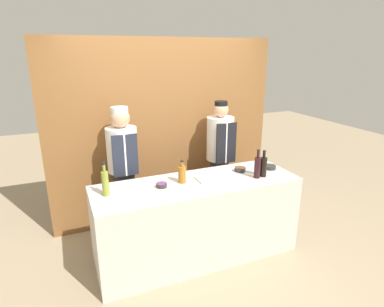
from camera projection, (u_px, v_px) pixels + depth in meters
ground_plane at (197, 254)px, 3.70m from camera, size 14.00×14.00×0.00m
cabinet_wall at (164, 132)px, 4.29m from camera, size 3.03×0.18×2.40m
counter at (197, 220)px, 3.56m from camera, size 2.22×0.72×0.90m
sauce_bowl_purple at (162, 185)px, 3.30m from camera, size 0.11×0.11×0.04m
sauce_bowl_red at (270, 167)px, 3.81m from camera, size 0.14×0.14×0.04m
sauce_bowl_brown at (240, 169)px, 3.73m from camera, size 0.13×0.13×0.05m
cutting_board at (212, 178)px, 3.52m from camera, size 0.36×0.23×0.02m
bottle_wine at (257, 167)px, 3.51m from camera, size 0.07×0.07×0.33m
bottle_oil at (105, 183)px, 3.08m from camera, size 0.07×0.07×0.34m
bottle_amber at (182, 174)px, 3.39m from camera, size 0.08×0.08×0.25m
bottle_soy at (263, 166)px, 3.56m from camera, size 0.08×0.08×0.30m
chef_left at (124, 169)px, 3.81m from camera, size 0.36×0.36×1.64m
chef_right at (220, 157)px, 4.29m from camera, size 0.35×0.35×1.63m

